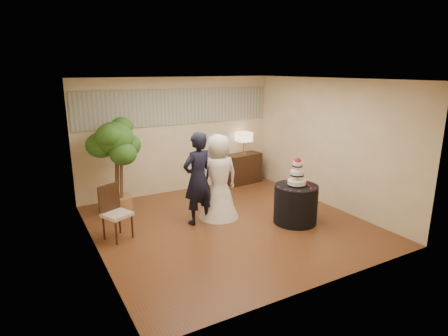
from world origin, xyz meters
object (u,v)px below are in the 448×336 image
table_lamp (244,143)px  ficus_tree (116,166)px  groom (198,179)px  side_chair (117,213)px  console (243,168)px  bride (219,177)px  wedding_cake (297,172)px  cake_table (296,204)px

table_lamp → ficus_tree: (-3.45, -0.51, -0.06)m
groom → side_chair: 1.64m
console → side_chair: bearing=-160.9°
bride → wedding_cake: 1.57m
table_lamp → side_chair: 4.25m
bride → cake_table: (1.20, -0.99, -0.49)m
ficus_tree → groom: bearing=-47.5°
groom → side_chair: groom is taller
groom → cake_table: 2.00m
cake_table → console: 2.83m
bride → wedding_cake: bride is taller
bride → ficus_tree: ficus_tree is taller
wedding_cake → groom: bearing=151.3°
wedding_cake → side_chair: 3.46m
cake_table → wedding_cake: size_ratio=1.52×
bride → ficus_tree: size_ratio=0.85×
bride → ficus_tree: (-1.73, 1.28, 0.15)m
groom → wedding_cake: (1.69, -0.93, 0.13)m
console → side_chair: (-3.80, -1.81, 0.10)m
groom → table_lamp: size_ratio=3.16×
groom → wedding_cake: 1.94m
console → ficus_tree: ficus_tree is taller
console → ficus_tree: (-3.45, -0.51, 0.63)m
bride → table_lamp: bearing=-135.2°
cake_table → table_lamp: size_ratio=1.48×
groom → cake_table: size_ratio=2.14×
bride → cake_table: bride is taller
wedding_cake → table_lamp: (0.52, 2.78, 0.04)m
wedding_cake → bride: bearing=140.3°
bride → table_lamp: size_ratio=3.00×
bride → cake_table: size_ratio=2.03×
groom → side_chair: bearing=-14.7°
side_chair → cake_table: bearing=-40.6°
table_lamp → cake_table: bearing=-100.6°
groom → bride: groom is taller
cake_table → console: (0.52, 2.78, 0.01)m
ficus_tree → side_chair: (-0.35, -1.31, -0.53)m
console → table_lamp: table_lamp is taller
bride → wedding_cake: (1.20, -0.99, 0.18)m
cake_table → wedding_cake: (0.00, 0.00, 0.67)m
cake_table → ficus_tree: (-2.93, 2.27, 0.64)m
side_chair → ficus_tree: bearing=51.0°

